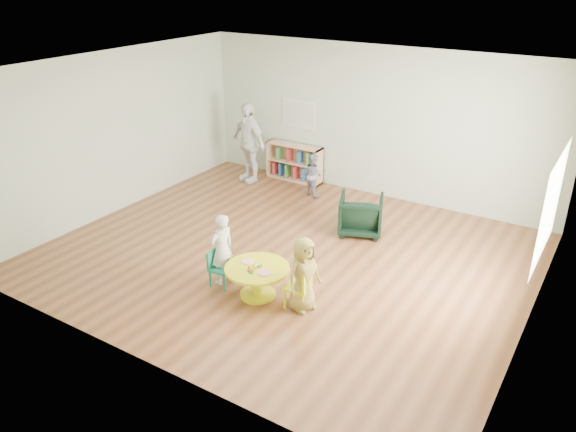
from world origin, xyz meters
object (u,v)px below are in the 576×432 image
object	(u,v)px
kid_chair_right	(301,286)
child_left	(222,249)
activity_table	(257,276)
kid_chair_left	(218,267)
child_right	(303,274)
adult_caretaker	(248,142)
toddler	(313,175)
armchair	(361,215)
bookshelf	(295,162)

from	to	relation	value
kid_chair_right	child_left	xyz separation A→B (m)	(-1.24, -0.04, 0.20)
kid_chair_right	child_left	world-z (taller)	child_left
kid_chair_right	activity_table	bearing A→B (deg)	88.94
kid_chair_left	kid_chair_right	distance (m)	1.26
child_right	adult_caretaker	bearing A→B (deg)	62.20
activity_table	toddler	xyz separation A→B (m)	(-1.15, 3.50, 0.11)
armchair	child_right	distance (m)	2.46
activity_table	toddler	world-z (taller)	toddler
activity_table	armchair	bearing A→B (deg)	82.27
armchair	toddler	xyz separation A→B (m)	(-1.49, 1.01, 0.09)
activity_table	armchair	xyz separation A→B (m)	(0.34, 2.49, 0.02)
kid_chair_right	bookshelf	xyz separation A→B (m)	(-2.53, 3.99, 0.05)
child_right	toddler	bearing A→B (deg)	46.16
kid_chair_right	armchair	bearing A→B (deg)	-0.35
child_left	child_right	xyz separation A→B (m)	(1.28, 0.03, -0.01)
kid_chair_left	adult_caretaker	world-z (taller)	adult_caretaker
bookshelf	toddler	distance (m)	0.93
bookshelf	child_left	xyz separation A→B (m)	(1.29, -4.02, 0.15)
activity_table	toddler	bearing A→B (deg)	108.18
activity_table	adult_caretaker	size ratio (longest dim) A/B	0.53
kid_chair_right	child_right	size ratio (longest dim) A/B	0.58
armchair	child_left	xyz separation A→B (m)	(-0.94, -2.46, 0.19)
toddler	child_left	bearing A→B (deg)	117.06
toddler	activity_table	bearing A→B (deg)	126.31
activity_table	adult_caretaker	bearing A→B (deg)	127.09
activity_table	child_right	size ratio (longest dim) A/B	0.86
kid_chair_right	adult_caretaker	bearing A→B (deg)	36.36
child_left	adult_caretaker	bearing A→B (deg)	-135.41
child_left	kid_chair_right	bearing A→B (deg)	105.76
kid_chair_left	bookshelf	distance (m)	4.30
activity_table	kid_chair_left	distance (m)	0.62
kid_chair_left	adult_caretaker	bearing A→B (deg)	-156.51
toddler	adult_caretaker	distance (m)	1.55
armchair	child_left	distance (m)	2.64
kid_chair_left	kid_chair_right	xyz separation A→B (m)	(1.25, 0.12, 0.03)
kid_chair_left	toddler	xyz separation A→B (m)	(-0.53, 3.55, 0.13)
adult_caretaker	child_left	bearing A→B (deg)	-42.14
toddler	armchair	bearing A→B (deg)	163.86
kid_chair_right	kid_chair_left	bearing A→B (deg)	88.10
kid_chair_left	armchair	bearing A→B (deg)	153.09
bookshelf	adult_caretaker	size ratio (longest dim) A/B	0.74
child_right	toddler	size ratio (longest dim) A/B	1.22
bookshelf	armchair	distance (m)	2.73
armchair	toddler	bearing A→B (deg)	-56.10
toddler	bookshelf	bearing A→B (deg)	-18.32
armchair	child_right	bearing A→B (deg)	76.13
kid_chair_left	child_right	distance (m)	1.32
armchair	child_right	world-z (taller)	child_right
kid_chair_left	armchair	xyz separation A→B (m)	(0.96, 2.54, 0.04)
kid_chair_right	toddler	xyz separation A→B (m)	(-1.79, 3.43, 0.10)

